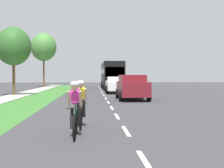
# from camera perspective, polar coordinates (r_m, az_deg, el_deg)

# --- Properties ---
(ground_plane) EXTENTS (120.00, 120.00, 0.00)m
(ground_plane) POSITION_cam_1_polar(r_m,az_deg,el_deg) (21.48, -0.88, -3.09)
(ground_plane) COLOR #38383A
(grass_verge) EXTENTS (2.80, 70.00, 0.01)m
(grass_verge) POSITION_cam_1_polar(r_m,az_deg,el_deg) (21.83, -14.36, -3.06)
(grass_verge) COLOR #38722D
(grass_verge) RESTS_ON ground_plane
(lane_markings_center) EXTENTS (0.12, 54.30, 0.01)m
(lane_markings_center) POSITION_cam_1_polar(r_m,az_deg,el_deg) (25.46, -1.33, -2.36)
(lane_markings_center) COLOR white
(lane_markings_center) RESTS_ON ground_plane
(cyclist_lead) EXTENTS (0.42, 1.72, 1.58)m
(cyclist_lead) POSITION_cam_1_polar(r_m,az_deg,el_deg) (8.81, -6.77, -4.45)
(cyclist_lead) COLOR black
(cyclist_lead) RESTS_ON ground_plane
(cyclist_trailing) EXTENTS (0.42, 1.72, 1.58)m
(cyclist_trailing) POSITION_cam_1_polar(r_m,az_deg,el_deg) (10.46, -5.73, -3.51)
(cyclist_trailing) COLOR black
(cyclist_trailing) RESTS_ON ground_plane
(suv_maroon) EXTENTS (2.15, 4.70, 1.79)m
(suv_maroon) POSITION_cam_1_polar(r_m,az_deg,el_deg) (22.44, 3.71, -0.47)
(suv_maroon) COLOR maroon
(suv_maroon) RESTS_ON ground_plane
(pickup_white) EXTENTS (2.22, 5.10, 1.64)m
(pickup_white) POSITION_cam_1_polar(r_m,az_deg,el_deg) (30.91, 0.81, -0.15)
(pickup_white) COLOR silver
(pickup_white) RESTS_ON ground_plane
(bus_black) EXTENTS (2.78, 11.60, 3.48)m
(bus_black) POSITION_cam_1_polar(r_m,az_deg,el_deg) (42.31, -0.05, 1.86)
(bus_black) COLOR black
(bus_black) RESTS_ON ground_plane
(street_tree_near) EXTENTS (3.05, 3.05, 5.98)m
(street_tree_near) POSITION_cam_1_polar(r_m,az_deg,el_deg) (28.59, -17.59, 6.59)
(street_tree_near) COLOR brown
(street_tree_near) RESTS_ON ground_plane
(street_tree_far) EXTENTS (3.84, 3.84, 8.19)m
(street_tree_far) POSITION_cam_1_polar(r_m,az_deg,el_deg) (48.40, -12.41, 6.62)
(street_tree_far) COLOR brown
(street_tree_far) RESTS_ON ground_plane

